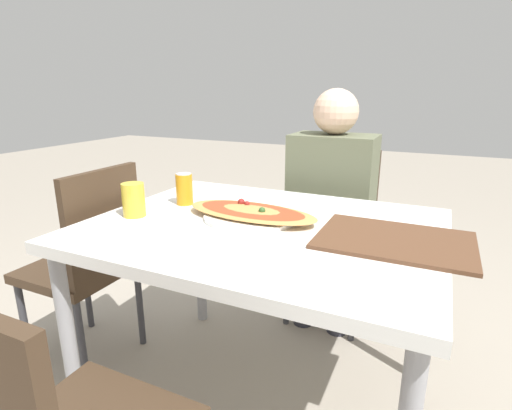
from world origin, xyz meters
TOP-DOWN VIEW (x-y plane):
  - ground_plane at (0.00, 0.00)m, footprint 14.00×14.00m
  - dining_table at (0.00, 0.00)m, footprint 1.17×0.92m
  - chair_far_seated at (0.06, 0.79)m, footprint 0.40×0.40m
  - chair_side_left at (-0.78, -0.07)m, footprint 0.40×0.40m
  - person_seated at (0.06, 0.68)m, footprint 0.40×0.28m
  - pizza_main at (-0.06, 0.04)m, footprint 0.51×0.34m
  - soda_can at (-0.38, 0.09)m, footprint 0.07×0.07m
  - drink_glass at (-0.46, -0.12)m, footprint 0.08×0.08m
  - serving_tray at (0.43, 0.01)m, footprint 0.45×0.33m

SIDE VIEW (x-z plane):
  - ground_plane at x=0.00m, z-range 0.00..0.00m
  - chair_far_seated at x=0.06m, z-range 0.05..0.94m
  - chair_side_left at x=-0.78m, z-range 0.05..0.94m
  - dining_table at x=0.00m, z-range 0.30..1.04m
  - person_seated at x=0.06m, z-range 0.11..1.29m
  - serving_tray at x=0.43m, z-range 0.74..0.75m
  - pizza_main at x=-0.06m, z-range 0.73..0.78m
  - drink_glass at x=-0.46m, z-range 0.74..0.86m
  - soda_can at x=-0.38m, z-range 0.74..0.86m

